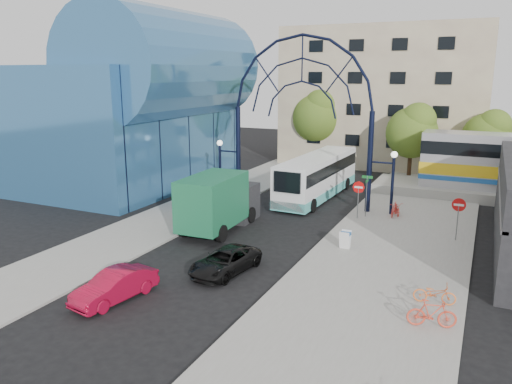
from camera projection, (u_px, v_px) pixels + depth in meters
The scene contains 21 objects.
ground at pixel (200, 272), 24.34m from camera, with size 120.00×120.00×0.00m, color black.
sidewalk_east at pixel (382, 269), 24.56m from camera, with size 8.00×56.00×0.12m, color gray.
plaza_west at pixel (162, 222), 32.29m from camera, with size 5.00×50.00×0.12m, color gray.
gateway_arch at pixel (302, 86), 34.68m from camera, with size 13.64×0.44×12.10m.
stop_sign at pixel (358, 191), 32.47m from camera, with size 0.80×0.07×2.50m.
do_not_enter_sign at pixel (458, 209), 28.16m from camera, with size 0.76×0.07×2.48m.
street_name_sign at pixel (367, 187), 32.80m from camera, with size 0.70×0.70×2.80m.
sandwich_board at pixel (345, 237), 27.13m from camera, with size 0.55×0.61×0.99m.
transit_hall at pixel (135, 106), 42.29m from camera, with size 16.50×18.00×14.50m.
apartment_block at pixel (387, 97), 52.70m from camera, with size 20.00×12.10×14.00m.
tree_north_a at pixel (413, 130), 43.59m from camera, with size 4.48×4.48×7.00m.
tree_north_b at pixel (318, 115), 51.07m from camera, with size 5.12×5.12×8.00m.
tree_north_c at pixel (488, 135), 42.96m from camera, with size 4.16×4.16×6.50m.
city_bus at pixel (318, 176), 38.65m from camera, with size 3.13×11.87×3.23m.
green_truck at pixel (220, 202), 30.65m from camera, with size 2.91×7.07×3.52m.
black_suv at pixel (225, 261), 24.15m from camera, with size 1.92×4.16×1.16m, color black.
red_sedan at pixel (115, 286), 21.21m from camera, with size 1.36×3.91×1.29m, color maroon.
bike_near_a at pixel (397, 208), 33.66m from camera, with size 0.60×1.72×0.91m, color red.
bike_near_b at pixel (394, 209), 33.29m from camera, with size 0.43×1.53×0.92m, color red.
bike_far_a at pixel (435, 293), 20.67m from camera, with size 0.60×1.71×0.90m, color orange.
bike_far_b at pixel (432, 313), 18.72m from camera, with size 0.52×1.84×1.10m, color #DF442C.
Camera 1 is at (12.11, -19.46, 9.48)m, focal length 35.00 mm.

